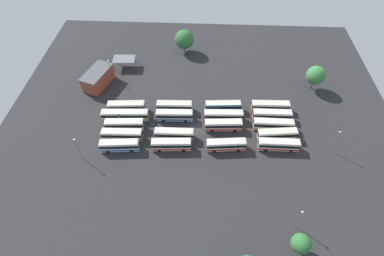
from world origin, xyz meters
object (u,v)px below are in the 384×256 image
Objects in this scene: maintenance_shelter at (124,59)px; tree_west_edge at (316,75)px; bus_row1_slot4 at (174,106)px; bus_row3_slot1 at (277,134)px; bus_row0_slot0 at (120,145)px; lamp_post_by_building at (335,140)px; bus_row1_slot0 at (171,144)px; tree_northwest at (184,39)px; bus_row0_slot3 at (125,115)px; lamp_post_far_corner at (298,218)px; bus_row2_slot3 at (224,116)px; lamp_post_near_entrance at (110,69)px; bus_row2_slot0 at (226,145)px; bus_row3_slot4 at (270,106)px; bus_row0_slot2 at (124,125)px; bus_row0_slot1 at (122,135)px; bus_row2_slot4 at (223,106)px; tree_northeast at (301,244)px; bus_row1_slot1 at (174,134)px; bus_row1_slot3 at (174,115)px; bus_row2_slot2 at (223,125)px; bus_row3_slot3 at (272,115)px; depot_building at (98,78)px; bus_row3_slot2 at (273,124)px; bus_row0_slot4 at (127,106)px; lamp_post_mid_lot at (78,148)px; bus_row3_slot0 at (279,145)px.

tree_west_edge is at bearing -7.54° from maintenance_shelter.
bus_row1_slot4 and bus_row3_slot1 have the same top height.
lamp_post_by_building is at bearing 2.41° from bus_row0_slot0.
tree_northwest reaches higher than bus_row1_slot0.
bus_row0_slot0 is 39.99m from maintenance_shelter.
bus_row0_slot3 is 58.61m from lamp_post_far_corner.
bus_row2_slot3 is at bearing 115.62° from lamp_post_far_corner.
lamp_post_near_entrance reaches higher than bus_row0_slot3.
bus_row3_slot1 is (15.50, 4.72, 0.00)m from bus_row2_slot0.
bus_row3_slot1 is 27.79m from lamp_post_far_corner.
bus_row3_slot1 is 0.97× the size of bus_row3_slot4.
bus_row1_slot4 is at bearing -177.16° from bus_row3_slot4.
bus_row0_slot2 is at bearing 148.25° from lamp_post_far_corner.
bus_row0_slot1 is 1.02× the size of bus_row2_slot4.
bus_row0_slot2 is 58.81m from tree_northeast.
tree_northwest is at bearing 72.80° from bus_row0_slot0.
bus_row0_slot0 is 0.97× the size of bus_row1_slot1.
bus_row3_slot4 is at bearing 91.78° from lamp_post_far_corner.
tree_northeast is at bearing -68.35° from bus_row2_slot3.
bus_row1_slot3 is at bearing 145.47° from bus_row2_slot0.
bus_row2_slot0 is 1.01× the size of bus_row2_slot2.
bus_row3_slot1 is (46.84, -1.70, -0.00)m from bus_row0_slot2.
maintenance_shelter is at bearing 128.56° from tree_northeast.
bus_row3_slot4 is (15.55, 8.97, 0.00)m from bus_row2_slot2.
lamp_post_by_building is at bearing 1.89° from bus_row1_slot0.
bus_row1_slot4 is 31.55m from bus_row3_slot3.
tree_west_edge is (31.65, 12.71, 3.92)m from bus_row2_slot4.
bus_row1_slot4 is 28.77m from lamp_post_near_entrance.
depot_building is at bearing 148.94° from bus_row2_slot0.
bus_row3_slot1 is 4.04m from bus_row3_slot2.
tree_northeast is (60.29, -55.80, 1.35)m from depot_building.
bus_row1_slot1 is 33.28m from bus_row3_slot4.
tree_northwest is (16.75, 34.59, 3.59)m from bus_row0_slot4.
lamp_post_by_building reaches higher than maintenance_shelter.
bus_row2_slot0 is (16.03, 0.68, -0.00)m from bus_row1_slot0.
tree_west_edge is at bearing 16.11° from bus_row0_slot3.
bus_row0_slot4 is 24.04m from maintenance_shelter.
tree_northeast is at bearing -51.54° from bus_row1_slot3.
depot_building is 82.16m from tree_northeast.
bus_row2_slot4 and bus_row3_slot3 have the same top height.
bus_row2_slot3 and bus_row3_slot1 have the same top height.
bus_row1_slot4 is 32.49m from lamp_post_mid_lot.
bus_row1_slot4 and bus_row3_slot2 have the same top height.
tree_west_edge reaches higher than bus_row0_slot3.
bus_row3_slot1 is 1.30× the size of tree_northwest.
bus_row2_slot3 is (30.82, 5.36, 0.00)m from bus_row0_slot2.
bus_row0_slot0 is at bearing -176.87° from bus_row3_slot0.
tree_northwest reaches higher than bus_row3_slot3.
lamp_post_mid_lot reaches higher than bus_row2_slot0.
bus_row3_slot3 is 59.40m from lamp_post_mid_lot.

